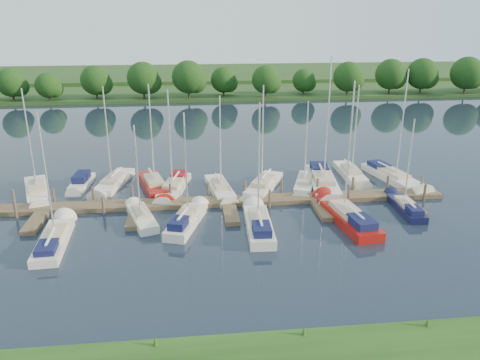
{
  "coord_description": "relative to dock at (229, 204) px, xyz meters",
  "views": [
    {
      "loc": [
        -3.12,
        -31.21,
        16.21
      ],
      "look_at": [
        1.11,
        8.0,
        2.2
      ],
      "focal_mm": 35.0,
      "sensor_mm": 36.0,
      "label": 1
    }
  ],
  "objects": [
    {
      "name": "mooring_pilings",
      "position": [
        0.0,
        1.13,
        0.4
      ],
      "size": [
        38.24,
        2.84,
        2.0
      ],
      "color": "#473D33",
      "rests_on": "ground"
    },
    {
      "name": "sailboat_n_8",
      "position": [
        9.74,
        3.93,
        0.14
      ],
      "size": [
        3.62,
        10.53,
        13.19
      ],
      "rotation": [
        0.0,
        0.0,
        3.01
      ],
      "color": "white",
      "rests_on": "ground"
    },
    {
      "name": "sailboat_n_6",
      "position": [
        3.64,
        3.61,
        0.08
      ],
      "size": [
        4.95,
        8.03,
        10.66
      ],
      "rotation": [
        0.0,
        0.0,
        2.68
      ],
      "color": "white",
      "rests_on": "ground"
    },
    {
      "name": "sailboat_n_10",
      "position": [
        17.52,
        5.02,
        0.11
      ],
      "size": [
        3.85,
        9.44,
        11.73
      ],
      "rotation": [
        0.0,
        0.0,
        3.36
      ],
      "color": "white",
      "rests_on": "ground"
    },
    {
      "name": "sailboat_n_3",
      "position": [
        -6.87,
        4.98,
        0.08
      ],
      "size": [
        3.69,
        8.37,
        10.73
      ],
      "rotation": [
        0.0,
        0.0,
        3.4
      ],
      "color": "maroon",
      "rests_on": "ground"
    },
    {
      "name": "treeline",
      "position": [
        4.68,
        54.83,
        3.8
      ],
      "size": [
        146.84,
        9.0,
        8.22
      ],
      "color": "#38281C",
      "rests_on": "ground"
    },
    {
      "name": "sailboat_n_0",
      "position": [
        -17.8,
        4.65,
        0.08
      ],
      "size": [
        4.14,
        8.19,
        10.51
      ],
      "rotation": [
        0.0,
        0.0,
        3.48
      ],
      "color": "white",
      "rests_on": "ground"
    },
    {
      "name": "sailboat_s_3",
      "position": [
        1.97,
        -5.09,
        0.15
      ],
      "size": [
        2.21,
        8.15,
        10.58
      ],
      "rotation": [
        0.0,
        0.0,
        -0.04
      ],
      "color": "white",
      "rests_on": "ground"
    },
    {
      "name": "ground",
      "position": [
        0.0,
        -7.31,
        -0.2
      ],
      "size": [
        260.0,
        260.0,
        0.0
      ],
      "primitive_type": "plane",
      "color": "#1A2334",
      "rests_on": "ground"
    },
    {
      "name": "sailboat_n_2",
      "position": [
        -11.05,
        6.43,
        0.06
      ],
      "size": [
        3.39,
        8.21,
        10.23
      ],
      "rotation": [
        0.0,
        0.0,
        2.92
      ],
      "color": "white",
      "rests_on": "ground"
    },
    {
      "name": "motorboat",
      "position": [
        -14.14,
        6.64,
        0.14
      ],
      "size": [
        1.85,
        5.43,
        1.63
      ],
      "rotation": [
        0.0,
        0.0,
        3.07
      ],
      "color": "white",
      "rests_on": "ground"
    },
    {
      "name": "sailboat_s_1",
      "position": [
        -7.45,
        -2.39,
        0.08
      ],
      "size": [
        3.12,
        6.46,
        8.47
      ],
      "rotation": [
        0.0,
        0.0,
        0.31
      ],
      "color": "white",
      "rests_on": "ground"
    },
    {
      "name": "distant_hill",
      "position": [
        0.0,
        92.69,
        0.5
      ],
      "size": [
        220.0,
        40.0,
        1.4
      ],
      "primitive_type": "cube",
      "color": "#355625",
      "rests_on": "ground"
    },
    {
      "name": "sailboat_s_4",
      "position": [
        9.46,
        -4.26,
        0.14
      ],
      "size": [
        3.26,
        9.41,
        11.92
      ],
      "rotation": [
        0.0,
        0.0,
        0.14
      ],
      "color": "maroon",
      "rests_on": "ground"
    },
    {
      "name": "sailboat_s_0",
      "position": [
        -13.57,
        -5.82,
        0.1
      ],
      "size": [
        2.3,
        8.14,
        10.21
      ],
      "rotation": [
        0.0,
        0.0,
        0.06
      ],
      "color": "white",
      "rests_on": "ground"
    },
    {
      "name": "sailboat_s_2",
      "position": [
        -3.74,
        -3.67,
        0.15
      ],
      "size": [
        3.54,
        7.36,
        9.65
      ],
      "rotation": [
        0.0,
        0.0,
        -0.31
      ],
      "color": "white",
      "rests_on": "ground"
    },
    {
      "name": "sailboat_s_5",
      "position": [
        15.26,
        -2.68,
        0.11
      ],
      "size": [
        1.83,
        6.56,
        8.4
      ],
      "rotation": [
        0.0,
        0.0,
        -0.05
      ],
      "color": "#101237",
      "rests_on": "ground"
    },
    {
      "name": "sailboat_n_4",
      "position": [
        -4.97,
        4.3,
        0.12
      ],
      "size": [
        3.32,
        8.15,
        10.29
      ],
      "rotation": [
        0.0,
        0.0,
        2.93
      ],
      "color": "white",
      "rests_on": "ground"
    },
    {
      "name": "sailboat_n_9",
      "position": [
        13.5,
        6.5,
        0.07
      ],
      "size": [
        2.03,
        7.87,
        10.02
      ],
      "rotation": [
        0.0,
        0.0,
        3.12
      ],
      "color": "white",
      "rests_on": "ground"
    },
    {
      "name": "sailboat_n_7",
      "position": [
        7.91,
        4.08,
        0.07
      ],
      "size": [
        3.48,
        6.98,
        8.94
      ],
      "rotation": [
        0.0,
        0.0,
        2.81
      ],
      "color": "white",
      "rests_on": "ground"
    },
    {
      "name": "far_shore",
      "position": [
        0.0,
        67.69,
        0.1
      ],
      "size": [
        180.0,
        30.0,
        0.6
      ],
      "primitive_type": "cube",
      "color": "#1F3F18",
      "rests_on": "ground"
    },
    {
      "name": "sailboat_n_5",
      "position": [
        -0.48,
        3.52,
        0.07
      ],
      "size": [
        2.72,
        7.71,
        9.68
      ],
      "rotation": [
        0.0,
        0.0,
        3.29
      ],
      "color": "white",
      "rests_on": "ground"
    },
    {
      "name": "dock",
      "position": [
        0.0,
        0.0,
        0.0
      ],
      "size": [
        40.0,
        6.0,
        0.4
      ],
      "color": "#4A372A",
      "rests_on": "ground"
    }
  ]
}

